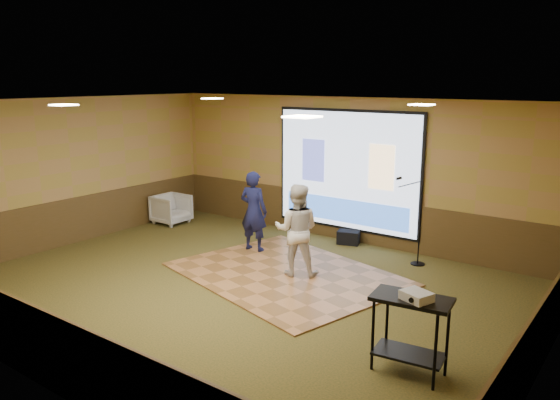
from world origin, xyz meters
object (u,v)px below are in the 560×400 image
Objects in this scene: projector_screen at (346,172)px; mic_stand at (416,238)px; projector at (417,296)px; player_left at (254,211)px; av_table at (411,321)px; player_right at (297,230)px; banquet_chair at (171,209)px; duffel_bag at (349,237)px; dance_floor at (286,274)px.

projector_screen reaches higher than mic_stand.
projector_screen reaches higher than projector.
av_table is at bearing 142.51° from player_left.
player_right reaches higher than mic_stand.
mic_stand reaches higher than banquet_chair.
mic_stand is 3.62× the size of duffel_bag.
mic_stand is (2.89, 1.17, -0.33)m from player_left.
projector_screen is at bearing -129.64° from player_left.
dance_floor is at bearing 143.68° from player_left.
dance_floor is at bearing -84.96° from projector_screen.
mic_stand is at bearing 49.93° from dance_floor.
banquet_chair reaches higher than dance_floor.
player_left is 1.69× the size of av_table.
projector_screen is 0.88× the size of dance_floor.
av_table is (3.25, -4.24, -0.82)m from projector_screen.
av_table is 0.58× the size of mic_stand.
player_right is 3.44m from av_table.
player_right is 3.59× the size of duffel_bag.
player_right reaches higher than duffel_bag.
projector_screen is 4.38× the size of banquet_chair.
player_right is at bearing 149.01° from player_left.
projector is at bearing -52.22° from projector_screen.
projector is 7.97m from banquet_chair.
dance_floor is 4.00× the size of av_table.
player_left is at bearing -49.92° from player_right.
banquet_chair is (-2.91, 0.51, -0.48)m from player_left.
dance_floor is 2.35× the size of player_right.
dance_floor is at bearing -106.79° from banquet_chair.
player_left is (-1.30, 0.72, 0.81)m from dance_floor.
projector_screen is 2.14m from player_left.
projector_screen reaches higher than av_table.
player_left is 2.99m from banquet_chair.
banquet_chair is at bearing -166.18° from duffel_bag.
player_right reaches higher than banquet_chair.
projector is at bearing -113.35° from banquet_chair.
duffel_bag is (-3.06, 4.05, -0.52)m from av_table.
projector_screen reaches higher than dance_floor.
mic_stand is at bearing -84.07° from banquet_chair.
player_left reaches higher than projector.
duffel_bag reaches higher than dance_floor.
av_table is at bearing -113.19° from banquet_chair.
banquet_chair is (-5.80, -0.66, -0.15)m from mic_stand.
projector_screen reaches higher than player_left.
dance_floor is at bearing 149.42° from av_table.
dance_floor is (0.22, -2.44, -1.46)m from projector_screen.
projector reaches higher than av_table.
mic_stand is (1.59, 1.89, 0.48)m from dance_floor.
player_left is 5.02m from av_table.
duffel_bag is at bearing 127.03° from av_table.
dance_floor is at bearing -0.28° from player_right.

